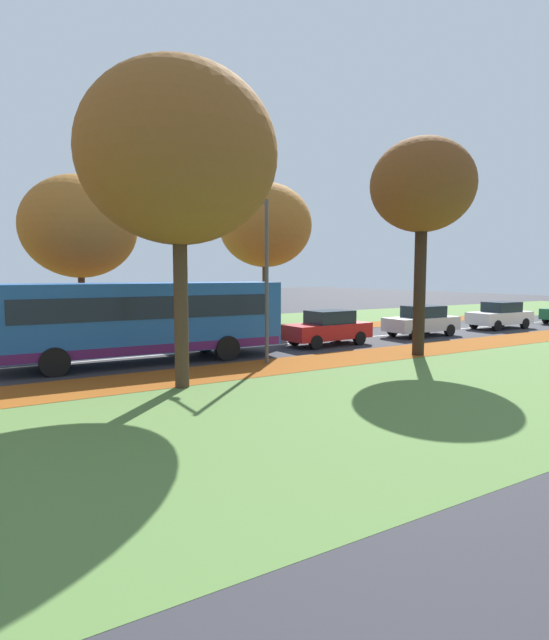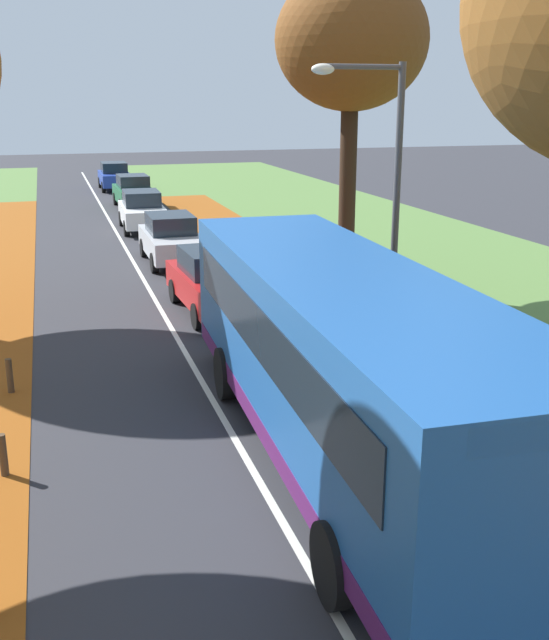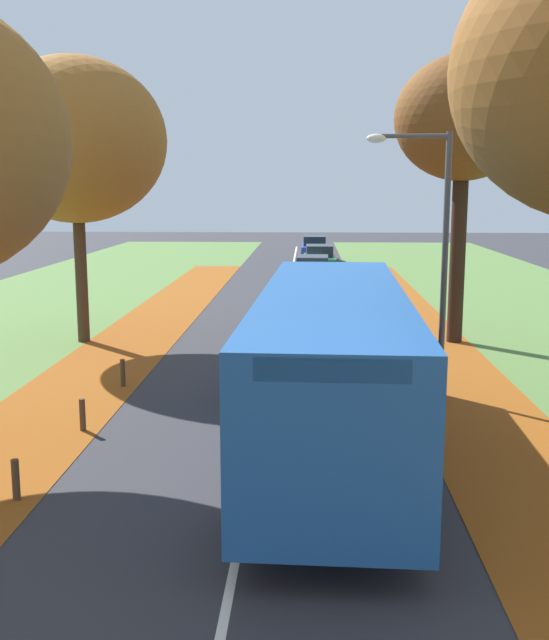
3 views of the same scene
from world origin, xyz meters
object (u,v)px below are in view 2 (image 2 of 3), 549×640
at_px(car_blue_trailing, 115,176).
at_px(tree_right_mid, 351,43).
at_px(car_green_fourth_in_line, 134,191).
at_px(car_red_lead, 214,281).
at_px(car_silver_following, 171,239).
at_px(car_white_third_in_line, 142,211).
at_px(bus, 342,355).
at_px(streetlamp_right, 382,184).
at_px(bollard_fifth, 3,455).
at_px(bollard_sixth, 10,376).

bearing_deg(car_blue_trailing, tree_right_mid, -81.11).
bearing_deg(car_green_fourth_in_line, car_red_lead, -90.69).
xyz_separation_m(car_silver_following, car_white_third_in_line, (-0.11, 6.86, 0.00)).
xyz_separation_m(bus, car_blue_trailing, (-0.01, 36.76, -0.89)).
bearing_deg(streetlamp_right, car_red_lead, 115.74).
distance_m(tree_right_mid, car_green_fourth_in_line, 19.90).
distance_m(streetlamp_right, car_red_lead, 6.13).
xyz_separation_m(tree_right_mid, car_white_third_in_line, (-4.39, 11.76, -5.94)).
relative_size(bollard_fifth, streetlamp_right, 0.11).
bearing_deg(car_white_third_in_line, car_blue_trailing, 89.17).
distance_m(bollard_sixth, car_red_lead, 6.56).
xyz_separation_m(bollard_fifth, car_silver_following, (4.79, 14.05, 0.48)).
relative_size(bollard_sixth, bus, 0.06).
bearing_deg(car_red_lead, car_silver_following, 90.70).
bearing_deg(bus, car_white_third_in_line, 90.58).
bearing_deg(car_silver_following, car_green_fourth_in_line, 88.67).
xyz_separation_m(car_red_lead, car_green_fourth_in_line, (0.24, 20.00, 0.00)).
bearing_deg(tree_right_mid, bollard_fifth, -134.76).
relative_size(car_green_fourth_in_line, car_blue_trailing, 1.01).
bearing_deg(bus, car_red_lead, 90.24).
bearing_deg(bollard_sixth, bus, -41.18).
bearing_deg(car_red_lead, tree_right_mid, 18.72).
bearing_deg(car_silver_following, car_red_lead, -89.30).
bearing_deg(bollard_sixth, car_blue_trailing, 81.37).
bearing_deg(bus, bollard_fifth, 169.19).
relative_size(car_red_lead, car_silver_following, 1.02).
xyz_separation_m(tree_right_mid, bollard_sixth, (-9.10, -5.78, -6.42)).
height_order(streetlamp_right, car_white_third_in_line, streetlamp_right).
bearing_deg(streetlamp_right, car_green_fourth_in_line, 94.83).
relative_size(streetlamp_right, car_blue_trailing, 1.43).
bearing_deg(car_blue_trailing, car_red_lead, -90.06).
relative_size(bollard_sixth, car_green_fourth_in_line, 0.16).
distance_m(streetlamp_right, car_white_third_in_line, 18.45).
xyz_separation_m(bollard_fifth, bollard_sixth, (-0.02, 3.38, 0.01)).
relative_size(bollard_sixth, car_white_third_in_line, 0.16).
relative_size(car_silver_following, car_green_fourth_in_line, 0.99).
xyz_separation_m(tree_right_mid, car_green_fourth_in_line, (-3.96, 18.58, -5.94)).
height_order(streetlamp_right, bus, streetlamp_right).
bearing_deg(bollard_sixth, car_white_third_in_line, 74.97).
bearing_deg(bus, bollard_sixth, 138.82).
distance_m(car_red_lead, car_silver_following, 6.32).
distance_m(car_green_fourth_in_line, car_blue_trailing, 8.10).
bearing_deg(bollard_fifth, car_blue_trailing, 82.21).
bearing_deg(car_green_fourth_in_line, car_white_third_in_line, -93.57).
height_order(streetlamp_right, car_silver_following, streetlamp_right).
xyz_separation_m(bollard_fifth, car_blue_trailing, (4.90, 35.82, 0.48)).
bearing_deg(car_green_fourth_in_line, bollard_fifth, -100.44).
height_order(bollard_fifth, car_silver_following, car_silver_following).
height_order(bus, car_blue_trailing, bus).
relative_size(tree_right_mid, car_green_fourth_in_line, 2.05).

